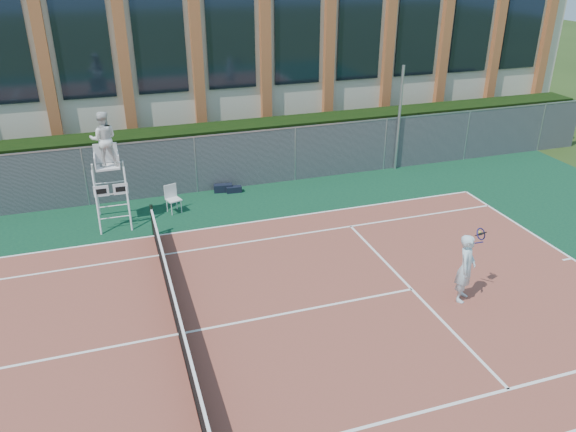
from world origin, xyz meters
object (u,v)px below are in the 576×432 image
object	(u,v)px
steel_pole	(399,119)
plastic_chair	(172,196)
umpire_chair	(104,142)
tennis_player	(466,268)

from	to	relation	value
steel_pole	plastic_chair	bearing A→B (deg)	-171.64
umpire_chair	plastic_chair	bearing A→B (deg)	6.47
steel_pole	plastic_chair	world-z (taller)	steel_pole
umpire_chair	plastic_chair	distance (m)	3.05
tennis_player	steel_pole	bearing A→B (deg)	72.13
plastic_chair	tennis_player	size ratio (longest dim) A/B	0.53
steel_pole	plastic_chair	xyz separation A→B (m)	(-9.64, -1.42, -1.59)
steel_pole	tennis_player	distance (m)	10.07
steel_pole	plastic_chair	size ratio (longest dim) A/B	4.39
steel_pole	tennis_player	xyz separation A→B (m)	(-3.07, -9.52, -1.21)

